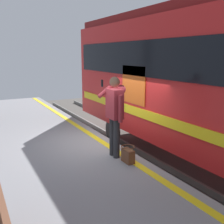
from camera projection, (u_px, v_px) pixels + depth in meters
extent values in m
plane|color=#4C4742|center=(114.00, 174.00, 7.12)|extent=(24.62, 24.62, 0.00)
cube|color=gray|center=(42.00, 173.00, 6.14)|extent=(16.42, 3.78, 0.95)
cube|color=yellow|center=(103.00, 143.00, 6.78)|extent=(16.09, 0.16, 0.01)
cube|color=slate|center=(157.00, 162.00, 7.78)|extent=(21.34, 0.08, 0.16)
cube|color=slate|center=(193.00, 153.00, 8.45)|extent=(21.34, 0.08, 0.16)
cube|color=black|center=(189.00, 60.00, 5.27)|extent=(10.86, 0.03, 0.90)
cube|color=yellow|center=(185.00, 128.00, 5.57)|extent=(10.86, 0.03, 0.24)
cube|color=#D85919|center=(133.00, 85.00, 7.13)|extent=(1.10, 0.02, 1.02)
cylinder|color=black|center=(113.00, 131.00, 9.13)|extent=(0.84, 0.12, 0.84)
cylinder|color=black|center=(165.00, 123.00, 10.19)|extent=(0.84, 0.12, 0.84)
cylinder|color=#262628|center=(117.00, 139.00, 5.73)|extent=(0.14, 0.14, 0.87)
cylinder|color=#262628|center=(113.00, 136.00, 5.89)|extent=(0.14, 0.14, 0.87)
cube|color=maroon|center=(115.00, 104.00, 5.65)|extent=(0.40, 0.24, 0.64)
sphere|color=maroon|center=(121.00, 90.00, 5.66)|extent=(0.20, 0.20, 0.20)
sphere|color=#997051|center=(115.00, 82.00, 5.55)|extent=(0.22, 0.22, 0.22)
cylinder|color=maroon|center=(120.00, 109.00, 5.45)|extent=(0.09, 0.09, 0.57)
cylinder|color=maroon|center=(106.00, 90.00, 5.75)|extent=(0.09, 0.42, 0.33)
cube|color=black|center=(102.00, 83.00, 5.67)|extent=(0.07, 0.02, 0.15)
cube|color=#59331E|center=(128.00, 156.00, 5.54)|extent=(0.31, 0.16, 0.29)
torus|color=#59331E|center=(128.00, 147.00, 5.49)|extent=(0.29, 0.29, 0.02)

